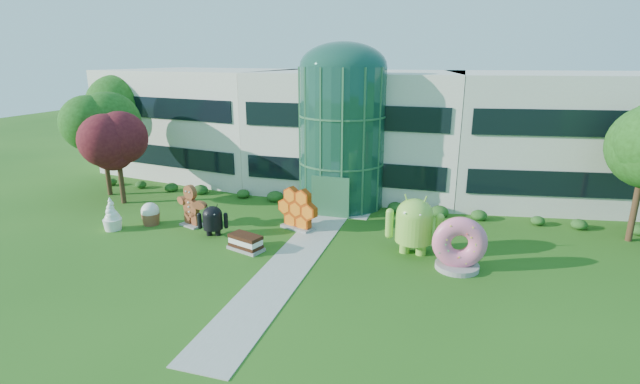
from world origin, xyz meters
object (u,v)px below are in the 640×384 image
(donut, at_px, (459,243))
(gingerbread, at_px, (191,205))
(android_green, at_px, (414,222))
(android_black, at_px, (213,218))

(donut, distance_m, gingerbread, 16.49)
(android_green, height_order, gingerbread, android_green)
(donut, bearing_deg, gingerbread, 166.07)
(android_black, bearing_deg, donut, -21.34)
(android_green, bearing_deg, android_black, -174.00)
(gingerbread, bearing_deg, android_green, 18.18)
(android_green, bearing_deg, gingerbread, -179.23)
(android_green, height_order, donut, android_green)
(android_green, xyz_separation_m, donut, (2.38, -1.28, -0.41))
(android_green, distance_m, android_black, 11.92)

